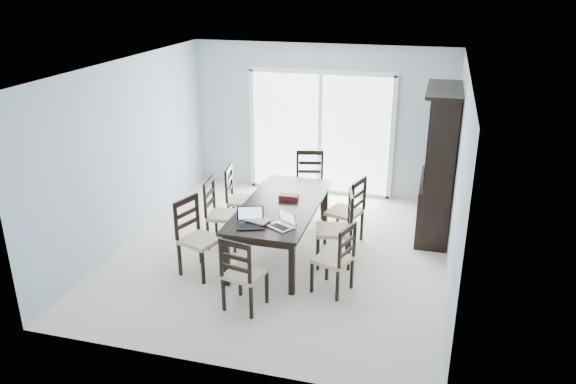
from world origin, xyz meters
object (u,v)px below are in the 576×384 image
(dining_table, at_px, (281,209))
(game_box, at_px, (289,197))
(chair_left_near, at_px, (194,228))
(chair_end_near, at_px, (240,267))
(china_hutch, at_px, (439,166))
(chair_right_near, at_px, (339,252))
(laptop_dark, at_px, (250,223))
(cell_phone, at_px, (253,228))
(hot_tub, at_px, (298,148))
(chair_left_mid, at_px, (217,206))
(chair_end_far, at_px, (310,176))
(chair_left_far, at_px, (237,191))
(chair_right_mid, at_px, (341,220))
(laptop_silver, at_px, (281,224))
(chair_right_far, at_px, (351,204))

(dining_table, bearing_deg, game_box, 73.37)
(chair_left_near, height_order, chair_end_near, chair_left_near)
(china_hutch, distance_m, chair_right_near, 2.37)
(china_hutch, bearing_deg, chair_end_near, -127.04)
(laptop_dark, height_order, game_box, laptop_dark)
(cell_phone, relative_size, hot_tub, 0.06)
(chair_left_mid, bearing_deg, dining_table, 83.28)
(chair_end_far, bearing_deg, game_box, 77.58)
(dining_table, xyz_separation_m, chair_left_mid, (-0.95, 0.03, -0.07))
(chair_left_far, distance_m, chair_end_near, 2.30)
(chair_right_mid, height_order, chair_end_near, chair_right_mid)
(chair_right_near, bearing_deg, cell_phone, 110.38)
(chair_end_far, bearing_deg, dining_table, 75.35)
(chair_right_mid, xyz_separation_m, laptop_dark, (-1.01, -0.75, 0.18))
(chair_end_near, height_order, hot_tub, chair_end_near)
(game_box, xyz_separation_m, hot_tub, (-0.70, 3.29, -0.31))
(laptop_silver, bearing_deg, chair_left_near, -148.62)
(china_hutch, distance_m, chair_left_near, 3.62)
(chair_left_far, height_order, game_box, chair_left_far)
(china_hutch, distance_m, chair_left_mid, 3.24)
(cell_phone, bearing_deg, chair_right_near, 34.42)
(china_hutch, distance_m, game_box, 2.25)
(dining_table, relative_size, chair_left_mid, 1.93)
(cell_phone, distance_m, hot_tub, 4.36)
(dining_table, xyz_separation_m, chair_end_far, (0.04, 1.54, -0.05))
(chair_right_near, distance_m, chair_right_mid, 0.77)
(china_hutch, height_order, cell_phone, china_hutch)
(chair_left_far, relative_size, hot_tub, 0.61)
(chair_left_mid, xyz_separation_m, chair_right_far, (1.82, 0.52, 0.01))
(chair_right_mid, height_order, laptop_silver, chair_right_mid)
(chair_left_near, height_order, laptop_silver, chair_left_near)
(chair_left_mid, bearing_deg, china_hutch, 107.57)
(chair_left_near, xyz_separation_m, laptop_dark, (0.78, -0.03, 0.19))
(chair_left_mid, relative_size, game_box, 4.32)
(chair_left_near, distance_m, laptop_silver, 1.16)
(cell_phone, height_order, hot_tub, hot_tub)
(laptop_silver, height_order, cell_phone, laptop_silver)
(laptop_silver, xyz_separation_m, cell_phone, (-0.32, -0.10, -0.04))
(laptop_silver, relative_size, hot_tub, 0.19)
(chair_left_mid, height_order, laptop_silver, chair_left_mid)
(laptop_silver, bearing_deg, dining_table, 134.79)
(chair_left_far, height_order, chair_end_far, chair_end_far)
(chair_left_near, relative_size, chair_left_far, 1.03)
(dining_table, distance_m, laptop_dark, 0.83)
(china_hutch, xyz_separation_m, chair_left_far, (-2.91, -0.61, -0.47))
(chair_left_near, xyz_separation_m, chair_right_far, (1.81, 1.33, -0.00))
(china_hutch, height_order, chair_end_far, china_hutch)
(china_hutch, relative_size, chair_end_far, 1.87)
(china_hutch, relative_size, chair_end_near, 2.03)
(chair_end_near, bearing_deg, china_hutch, 64.33)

